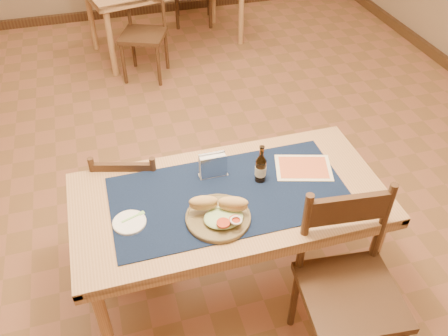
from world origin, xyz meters
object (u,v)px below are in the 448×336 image
object	(u,v)px
sandwich_plate	(220,214)
beer_bottle	(261,168)
main_table	(229,206)
chair_main_near	(348,285)
chair_main_far	(134,195)
napkin_holder	(213,166)

from	to	relation	value
sandwich_plate	beer_bottle	xyz separation A→B (m)	(0.28, 0.22, 0.05)
main_table	chair_main_near	size ratio (longest dim) A/B	1.61
chair_main_far	napkin_holder	bearing A→B (deg)	-36.18
beer_bottle	napkin_holder	world-z (taller)	beer_bottle
main_table	sandwich_plate	xyz separation A→B (m)	(-0.10, -0.15, 0.12)
beer_bottle	chair_main_near	bearing A→B (deg)	-66.35
sandwich_plate	napkin_holder	size ratio (longest dim) A/B	2.06
chair_main_near	beer_bottle	size ratio (longest dim) A/B	4.50
main_table	sandwich_plate	distance (m)	0.22
chair_main_near	beer_bottle	bearing A→B (deg)	113.65
sandwich_plate	beer_bottle	size ratio (longest dim) A/B	1.43
chair_main_far	sandwich_plate	bearing A→B (deg)	-59.70
chair_main_near	beer_bottle	distance (m)	0.72
chair_main_near	sandwich_plate	distance (m)	0.71
main_table	chair_main_near	bearing A→B (deg)	-49.81
main_table	sandwich_plate	world-z (taller)	sandwich_plate
beer_bottle	napkin_holder	xyz separation A→B (m)	(-0.23, 0.10, -0.02)
main_table	napkin_holder	xyz separation A→B (m)	(-0.04, 0.17, 0.15)
sandwich_plate	chair_main_near	bearing A→B (deg)	-34.60
chair_main_near	napkin_holder	xyz separation A→B (m)	(-0.48, 0.69, 0.30)
beer_bottle	napkin_holder	bearing A→B (deg)	155.25
sandwich_plate	beer_bottle	world-z (taller)	beer_bottle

